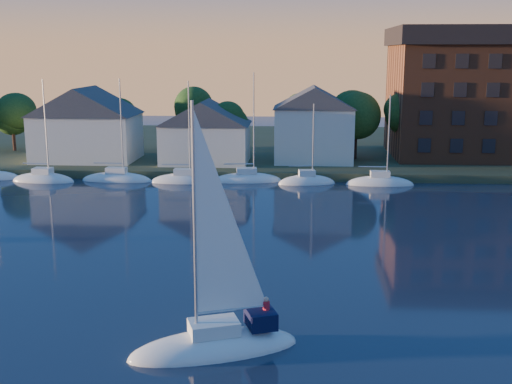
# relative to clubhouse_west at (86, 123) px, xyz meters

# --- Properties ---
(shoreline_land) EXTENTS (160.00, 50.00, 2.00)m
(shoreline_land) POSITION_rel_clubhouse_west_xyz_m (22.00, 17.00, -5.93)
(shoreline_land) COLOR #343D23
(shoreline_land) RESTS_ON ground
(wooden_dock) EXTENTS (120.00, 3.00, 1.00)m
(wooden_dock) POSITION_rel_clubhouse_west_xyz_m (22.00, -6.00, -5.93)
(wooden_dock) COLOR brown
(wooden_dock) RESTS_ON ground
(clubhouse_west) EXTENTS (13.65, 9.45, 9.64)m
(clubhouse_west) POSITION_rel_clubhouse_west_xyz_m (0.00, 0.00, 0.00)
(clubhouse_west) COLOR silver
(clubhouse_west) RESTS_ON shoreline_land
(clubhouse_centre) EXTENTS (11.55, 8.40, 8.08)m
(clubhouse_centre) POSITION_rel_clubhouse_west_xyz_m (16.00, -1.00, -0.80)
(clubhouse_centre) COLOR silver
(clubhouse_centre) RESTS_ON shoreline_land
(clubhouse_east) EXTENTS (10.50, 8.40, 9.80)m
(clubhouse_east) POSITION_rel_clubhouse_west_xyz_m (30.00, 1.00, 0.07)
(clubhouse_east) COLOR silver
(clubhouse_east) RESTS_ON shoreline_land
(condo_block) EXTENTS (31.00, 17.00, 17.40)m
(condo_block) POSITION_rel_clubhouse_west_xyz_m (56.00, 6.95, 3.86)
(condo_block) COLOR brown
(condo_block) RESTS_ON shoreline_land
(tree_line) EXTENTS (93.40, 5.40, 8.90)m
(tree_line) POSITION_rel_clubhouse_west_xyz_m (24.00, 5.00, 1.24)
(tree_line) COLOR #372219
(tree_line) RESTS_ON shoreline_land
(moored_fleet) EXTENTS (63.50, 2.40, 12.05)m
(moored_fleet) POSITION_rel_clubhouse_west_xyz_m (10.00, -9.00, -5.83)
(moored_fleet) COLOR white
(moored_fleet) RESTS_ON ground
(hero_sailboat) EXTENTS (9.33, 5.70, 13.89)m
(hero_sailboat) POSITION_rel_clubhouse_west_xyz_m (24.00, -52.73, -5.35)
(hero_sailboat) COLOR white
(hero_sailboat) RESTS_ON ground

